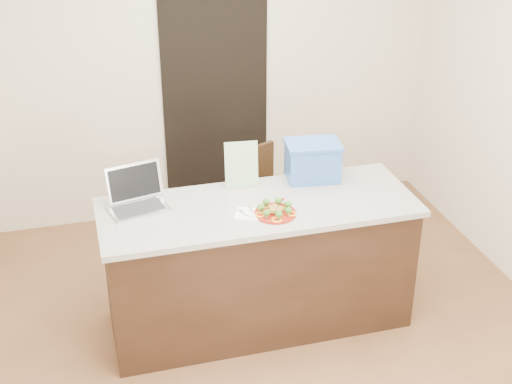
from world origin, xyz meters
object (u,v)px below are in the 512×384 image
object	(u,v)px
laptop	(136,196)
blue_box	(313,161)
plate	(275,213)
napkin	(248,214)
yogurt_bottle	(283,204)
chair	(256,198)
island	(258,264)

from	to	relation	value
laptop	blue_box	bearing A→B (deg)	-9.49
plate	napkin	bearing A→B (deg)	163.82
yogurt_bottle	blue_box	size ratio (longest dim) A/B	0.15
plate	chair	distance (m)	1.08
island	blue_box	distance (m)	0.80
laptop	chair	size ratio (longest dim) A/B	0.45
plate	chair	xyz separation A→B (m)	(0.15, 0.99, -0.42)
laptop	yogurt_bottle	bearing A→B (deg)	-30.02
plate	blue_box	distance (m)	0.59
plate	yogurt_bottle	size ratio (longest dim) A/B	4.26
island	napkin	size ratio (longest dim) A/B	13.05
chair	napkin	bearing A→B (deg)	-132.99
yogurt_bottle	chair	world-z (taller)	yogurt_bottle
blue_box	chair	size ratio (longest dim) A/B	0.44
plate	yogurt_bottle	xyz separation A→B (m)	(0.07, 0.08, 0.02)
napkin	chair	size ratio (longest dim) A/B	0.17
laptop	chair	world-z (taller)	laptop
island	yogurt_bottle	world-z (taller)	yogurt_bottle
plate	laptop	world-z (taller)	laptop
yogurt_bottle	chair	bearing A→B (deg)	85.57
island	napkin	bearing A→B (deg)	-133.10
napkin	yogurt_bottle	distance (m)	0.24
plate	laptop	size ratio (longest dim) A/B	0.64
blue_box	laptop	bearing A→B (deg)	-169.37
island	laptop	size ratio (longest dim) A/B	5.01
chair	plate	bearing A→B (deg)	-123.02
chair	blue_box	bearing A→B (deg)	-90.75
island	laptop	world-z (taller)	laptop
laptop	napkin	bearing A→B (deg)	-37.90
laptop	island	bearing A→B (deg)	-27.72
island	plate	world-z (taller)	plate
napkin	plate	bearing A→B (deg)	-16.18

